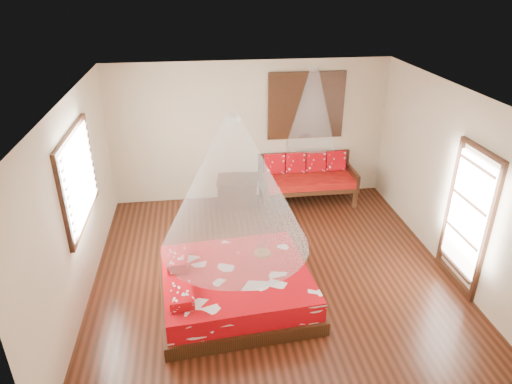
% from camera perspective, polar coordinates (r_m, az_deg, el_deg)
% --- Properties ---
extents(room, '(5.54, 5.54, 2.84)m').
position_cam_1_polar(room, '(6.60, 2.21, 0.01)').
color(room, black).
rests_on(room, ground).
extents(bed, '(2.26, 2.08, 0.64)m').
position_cam_1_polar(bed, '(6.60, -2.63, -11.74)').
color(bed, black).
rests_on(bed, floor).
extents(daybed, '(1.91, 0.85, 0.97)m').
position_cam_1_polar(daybed, '(9.31, 6.36, 1.91)').
color(daybed, black).
rests_on(daybed, floor).
extents(storage_chest, '(0.88, 0.70, 0.55)m').
position_cam_1_polar(storage_chest, '(9.24, -2.29, 0.23)').
color(storage_chest, black).
rests_on(storage_chest, floor).
extents(shutter_panel, '(1.52, 0.06, 1.32)m').
position_cam_1_polar(shutter_panel, '(9.15, 6.30, 10.66)').
color(shutter_panel, black).
rests_on(shutter_panel, wall_back).
extents(window_left, '(0.10, 1.74, 1.34)m').
position_cam_1_polar(window_left, '(6.78, -21.26, 1.67)').
color(window_left, black).
rests_on(window_left, wall_left).
extents(glazed_door, '(0.08, 1.02, 2.16)m').
position_cam_1_polar(glazed_door, '(7.21, 24.84, -3.15)').
color(glazed_door, black).
rests_on(glazed_door, floor).
extents(wine_tray, '(0.25, 0.25, 0.20)m').
position_cam_1_polar(wine_tray, '(6.80, 0.81, -7.36)').
color(wine_tray, brown).
rests_on(wine_tray, bed).
extents(mosquito_net_main, '(1.99, 1.99, 1.80)m').
position_cam_1_polar(mosquito_net_main, '(5.77, -2.76, 0.95)').
color(mosquito_net_main, white).
rests_on(mosquito_net_main, ceiling).
extents(mosquito_net_daybed, '(0.93, 0.93, 1.50)m').
position_cam_1_polar(mosquito_net_daybed, '(8.69, 7.05, 10.48)').
color(mosquito_net_daybed, white).
rests_on(mosquito_net_daybed, ceiling).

